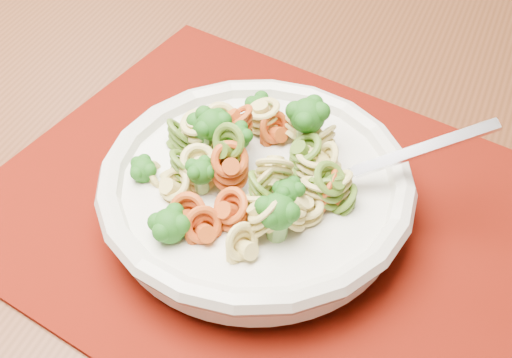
% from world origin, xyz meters
% --- Properties ---
extents(dining_table, '(1.35, 0.89, 0.74)m').
position_xyz_m(dining_table, '(0.41, -0.09, 0.63)').
color(dining_table, '#572D18').
rests_on(dining_table, ground).
extents(placemat, '(0.51, 0.42, 0.00)m').
position_xyz_m(placemat, '(0.41, -0.23, 0.74)').
color(placemat, '#5A0903').
rests_on(placemat, dining_table).
extents(pasta_bowl, '(0.25, 0.25, 0.05)m').
position_xyz_m(pasta_bowl, '(0.39, -0.24, 0.77)').
color(pasta_bowl, beige).
rests_on(pasta_bowl, placemat).
extents(pasta_broccoli_heap, '(0.21, 0.21, 0.06)m').
position_xyz_m(pasta_broccoli_heap, '(0.39, -0.24, 0.79)').
color(pasta_broccoli_heap, '#D4C468').
rests_on(pasta_broccoli_heap, pasta_bowl).
extents(fork, '(0.17, 0.12, 0.08)m').
position_xyz_m(fork, '(0.44, -0.22, 0.79)').
color(fork, silver).
rests_on(fork, pasta_bowl).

